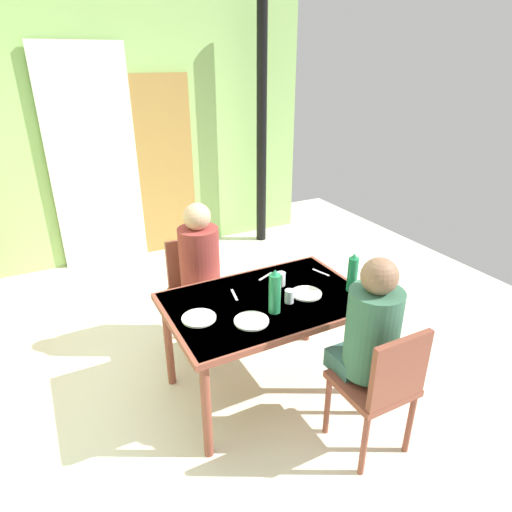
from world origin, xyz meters
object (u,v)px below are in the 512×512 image
chair_far_diner (196,286)px  water_bottle_green_far (353,273)px  person_near_diner (371,329)px  dining_table (267,309)px  chair_near_diner (382,384)px  water_bottle_green_near (275,292)px  person_far_diner (200,260)px

chair_far_diner → water_bottle_green_far: size_ratio=3.19×
water_bottle_green_far → person_near_diner: bearing=-117.9°
dining_table → person_near_diner: (0.31, -0.64, 0.13)m
dining_table → chair_near_diner: size_ratio=1.49×
chair_near_diner → chair_far_diner: (-0.52, 1.56, 0.00)m
chair_near_diner → chair_far_diner: 1.64m
water_bottle_green_near → water_bottle_green_far: bearing=-0.3°
person_near_diner → chair_far_diner: bearing=110.0°
person_near_diner → water_bottle_green_far: bearing=62.1°
chair_near_diner → chair_far_diner: same height
dining_table → chair_near_diner: 0.85m
dining_table → chair_near_diner: chair_near_diner is taller
person_far_diner → water_bottle_green_near: size_ratio=2.65×
person_near_diner → water_bottle_green_far: size_ratio=2.82×
dining_table → chair_near_diner: bearing=-68.6°
person_far_diner → chair_far_diner: bearing=-90.0°
person_near_diner → chair_near_diner: bearing=-90.0°
person_near_diner → water_bottle_green_far: (0.26, 0.49, 0.07)m
water_bottle_green_far → dining_table: bearing=164.6°
dining_table → person_near_diner: size_ratio=1.69×
chair_near_diner → person_near_diner: (0.00, 0.14, 0.28)m
chair_near_diner → person_far_diner: bearing=110.0°
chair_near_diner → water_bottle_green_far: bearing=67.5°
person_far_diner → water_bottle_green_near: 0.82m
dining_table → water_bottle_green_near: (-0.03, -0.15, 0.21)m
person_far_diner → water_bottle_green_far: 1.12m
chair_near_diner → water_bottle_green_far: 0.76m
chair_near_diner → person_far_diner: (-0.52, 1.42, 0.28)m
dining_table → person_near_diner: bearing=-64.5°
chair_near_diner → person_far_diner: person_far_diner is taller
person_far_diner → water_bottle_green_near: person_far_diner is taller
water_bottle_green_far → person_far_diner: bearing=134.2°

